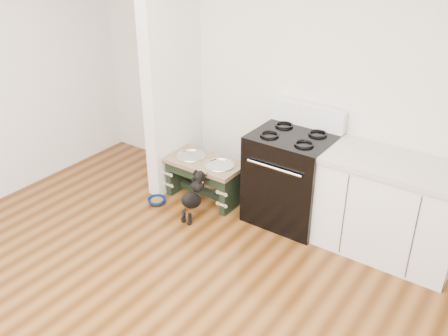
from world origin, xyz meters
TOP-DOWN VIEW (x-y plane):
  - room_shell at (0.00, 0.00)m, footprint 5.00×5.00m
  - partition_wall at (-1.18, 2.10)m, footprint 0.15×0.80m
  - oven_range at (0.25, 2.16)m, footprint 0.76×0.69m
  - cabinet_run at (1.23, 2.18)m, footprint 1.24×0.64m
  - dog_feeder at (-0.68, 1.98)m, footprint 0.82×0.44m
  - puppy at (-0.53, 1.60)m, footprint 0.14×0.42m
  - floor_bowl at (-1.03, 1.58)m, footprint 0.24×0.24m

SIDE VIEW (x-z plane):
  - floor_bowl at x=-1.03m, z-range 0.00..0.06m
  - puppy at x=-0.53m, z-range 0.02..0.52m
  - dog_feeder at x=-0.68m, z-range 0.09..0.55m
  - cabinet_run at x=1.23m, z-range 0.00..0.91m
  - oven_range at x=0.25m, z-range -0.09..1.05m
  - partition_wall at x=-1.18m, z-range 0.00..2.70m
  - room_shell at x=0.00m, z-range -0.88..4.12m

